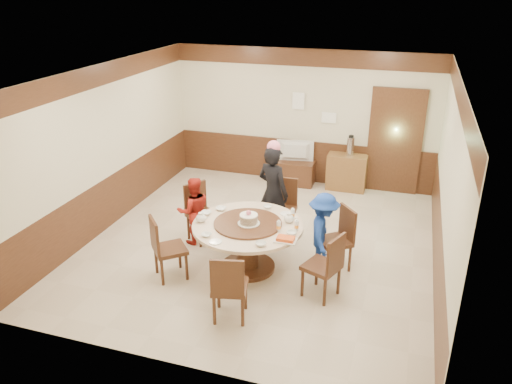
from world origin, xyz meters
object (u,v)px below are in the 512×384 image
(tv_stand, at_px, (294,173))
(side_cabinet, at_px, (347,172))
(thermos, at_px, (350,146))
(banquet_table, at_px, (248,237))
(person_red, at_px, (194,211))
(person_blue, at_px, (323,233))
(shrimp_platter, at_px, (286,239))
(person_standing, at_px, (273,193))
(birthday_cake, at_px, (249,219))
(television, at_px, (295,151))

(tv_stand, height_order, side_cabinet, side_cabinet)
(thermos, bearing_deg, banquet_table, -105.61)
(person_red, relative_size, thermos, 3.02)
(person_blue, bearing_deg, shrimp_platter, 138.97)
(tv_stand, xyz_separation_m, side_cabinet, (1.10, 0.03, 0.12))
(person_standing, height_order, tv_stand, person_standing)
(person_standing, bearing_deg, person_blue, 165.36)
(side_cabinet, distance_m, thermos, 0.57)
(birthday_cake, distance_m, thermos, 3.74)
(banquet_table, relative_size, person_red, 1.42)
(person_standing, bearing_deg, television, -61.49)
(side_cabinet, bearing_deg, television, -178.44)
(television, bearing_deg, person_red, 63.15)
(birthday_cake, relative_size, tv_stand, 0.38)
(tv_stand, xyz_separation_m, television, (0.00, 0.00, 0.47))
(birthday_cake, bearing_deg, person_standing, 87.81)
(banquet_table, distance_m, person_standing, 1.15)
(person_red, bearing_deg, television, -143.53)
(person_red, bearing_deg, side_cabinet, -159.98)
(shrimp_platter, bearing_deg, thermos, 85.02)
(person_red, relative_size, tv_stand, 1.35)
(shrimp_platter, xyz_separation_m, tv_stand, (-0.80, 3.88, -0.53))
(thermos, bearing_deg, birthday_cake, -105.08)
(person_blue, bearing_deg, television, 10.62)
(tv_stand, xyz_separation_m, thermos, (1.14, 0.03, 0.69))
(person_red, relative_size, shrimp_platter, 3.83)
(person_standing, relative_size, side_cabinet, 2.02)
(television, distance_m, thermos, 1.16)
(birthday_cake, xyz_separation_m, side_cabinet, (0.94, 3.61, -0.48))
(birthday_cake, distance_m, television, 3.59)
(person_red, relative_size, person_blue, 0.94)
(shrimp_platter, height_order, television, television)
(birthday_cake, height_order, thermos, thermos)
(person_red, distance_m, thermos, 3.73)
(banquet_table, bearing_deg, birthday_cake, -51.41)
(person_standing, relative_size, person_red, 1.41)
(person_standing, xyz_separation_m, television, (-0.21, 2.44, -0.08))
(person_standing, xyz_separation_m, thermos, (0.93, 2.47, 0.13))
(tv_stand, height_order, thermos, thermos)
(person_standing, xyz_separation_m, shrimp_platter, (0.59, -1.44, -0.03))
(person_standing, height_order, person_red, person_standing)
(birthday_cake, distance_m, tv_stand, 3.64)
(shrimp_platter, bearing_deg, banquet_table, 153.16)
(birthday_cake, relative_size, television, 0.42)
(person_red, bearing_deg, birthday_cake, 117.86)
(person_red, xyz_separation_m, tv_stand, (0.96, 3.02, -0.32))
(television, bearing_deg, thermos, 172.28)
(person_red, height_order, television, person_red)
(tv_stand, bearing_deg, shrimp_platter, -78.33)
(person_red, height_order, shrimp_platter, person_red)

